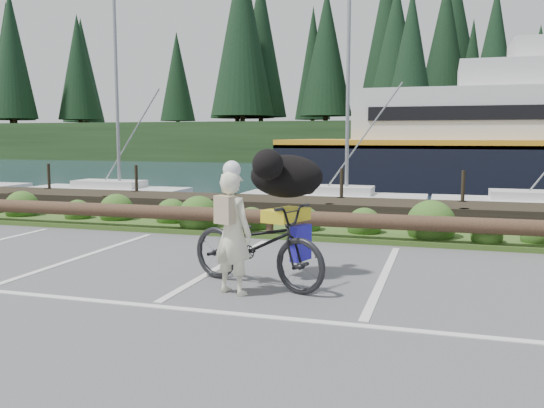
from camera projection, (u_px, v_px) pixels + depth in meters
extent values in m
plane|color=#4F4F51|center=(167.00, 298.00, 7.51)|extent=(72.00, 72.00, 0.00)
plane|color=#192B3C|center=(407.00, 172.00, 53.28)|extent=(160.00, 160.00, 0.00)
cube|color=#3D5B21|center=(279.00, 231.00, 12.54)|extent=(34.00, 1.60, 0.10)
imported|color=black|center=(257.00, 244.00, 8.06)|extent=(2.39, 1.49, 1.19)
imported|color=#EBE7C7|center=(232.00, 233.00, 7.61)|extent=(0.70, 0.57, 1.64)
ellipsoid|color=black|center=(286.00, 176.00, 8.53)|extent=(0.88, 1.23, 0.64)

